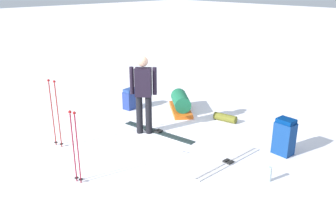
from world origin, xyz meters
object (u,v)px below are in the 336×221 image
(backpack_large_dark, at_px, (284,137))
(sleeping_mat_rolled, at_px, (225,118))
(ski_pair_near, at_px, (228,163))
(ski_pair_far, at_px, (158,132))
(skier_standing, at_px, (143,91))
(backpack_bright, at_px, (131,99))
(ski_poles_planted_far, at_px, (55,110))
(thermos_bottle, at_px, (270,174))
(ski_poles_planted_near, at_px, (75,144))
(gear_sled, at_px, (181,103))

(backpack_large_dark, xyz_separation_m, sleeping_mat_rolled, (-1.80, 0.52, -0.26))
(ski_pair_near, xyz_separation_m, ski_pair_far, (-1.91, -0.01, -0.00))
(skier_standing, distance_m, backpack_bright, 1.78)
(ski_pair_far, distance_m, backpack_bright, 1.75)
(ski_poles_planted_far, bearing_deg, thermos_bottle, 27.80)
(backpack_bright, xyz_separation_m, ski_poles_planted_near, (2.25, -2.83, 0.44))
(ski_poles_planted_far, bearing_deg, ski_pair_near, 34.44)
(gear_sled, xyz_separation_m, thermos_bottle, (3.36, -1.29, -0.09))
(ski_pair_near, height_order, ski_poles_planted_near, ski_poles_planted_near)
(backpack_large_dark, bearing_deg, ski_pair_far, -155.71)
(backpack_large_dark, bearing_deg, thermos_bottle, -71.19)
(gear_sled, distance_m, thermos_bottle, 3.60)
(ski_pair_far, height_order, ski_poles_planted_far, ski_poles_planted_far)
(gear_sled, bearing_deg, skier_standing, -75.27)
(backpack_large_dark, xyz_separation_m, ski_poles_planted_far, (-3.28, -2.98, 0.41))
(backpack_bright, height_order, sleeping_mat_rolled, backpack_bright)
(backpack_large_dark, xyz_separation_m, thermos_bottle, (0.36, -1.07, -0.22))
(backpack_large_dark, xyz_separation_m, backpack_bright, (-4.04, -0.55, -0.09))
(skier_standing, relative_size, ski_poles_planted_near, 1.35)
(ski_pair_far, xyz_separation_m, backpack_bright, (-1.65, 0.53, 0.25))
(backpack_large_dark, relative_size, ski_poles_planted_near, 0.57)
(ski_pair_far, height_order, thermos_bottle, thermos_bottle)
(skier_standing, distance_m, ski_poles_planted_near, 2.24)
(ski_pair_near, distance_m, ski_pair_far, 1.91)
(backpack_large_dark, bearing_deg, ski_poles_planted_near, -117.89)
(ski_pair_far, relative_size, backpack_large_dark, 2.56)
(ski_poles_planted_far, relative_size, gear_sled, 1.13)
(ski_poles_planted_near, height_order, thermos_bottle, ski_poles_planted_near)
(thermos_bottle, bearing_deg, sleeping_mat_rolled, 143.80)
(gear_sled, height_order, sleeping_mat_rolled, gear_sled)
(ski_poles_planted_far, relative_size, thermos_bottle, 5.32)
(ski_pair_near, bearing_deg, ski_poles_planted_far, -145.56)
(backpack_large_dark, bearing_deg, skier_standing, -153.26)
(ski_poles_planted_far, bearing_deg, sleeping_mat_rolled, 67.10)
(ski_pair_far, distance_m, gear_sled, 1.45)
(ski_pair_far, bearing_deg, backpack_large_dark, 24.29)
(ski_poles_planted_far, distance_m, thermos_bottle, 4.16)
(ski_pair_far, xyz_separation_m, gear_sled, (-0.60, 1.30, 0.21))
(ski_pair_near, distance_m, gear_sled, 2.83)
(backpack_large_dark, relative_size, backpack_bright, 1.34)
(skier_standing, bearing_deg, ski_pair_near, 6.43)
(backpack_large_dark, xyz_separation_m, gear_sled, (-2.99, 0.22, -0.13))
(ski_pair_far, xyz_separation_m, ski_poles_planted_far, (-0.88, -1.90, 0.75))
(skier_standing, xyz_separation_m, ski_pair_near, (2.11, 0.24, -0.94))
(skier_standing, distance_m, ski_pair_far, 0.99)
(skier_standing, bearing_deg, ski_poles_planted_far, -112.19)
(backpack_bright, distance_m, thermos_bottle, 4.44)
(skier_standing, xyz_separation_m, ski_pair_far, (0.20, 0.23, -0.94))
(ski_pair_near, xyz_separation_m, sleeping_mat_rolled, (-1.32, 1.58, 0.08))
(backpack_bright, xyz_separation_m, sleeping_mat_rolled, (2.25, 1.07, -0.17))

